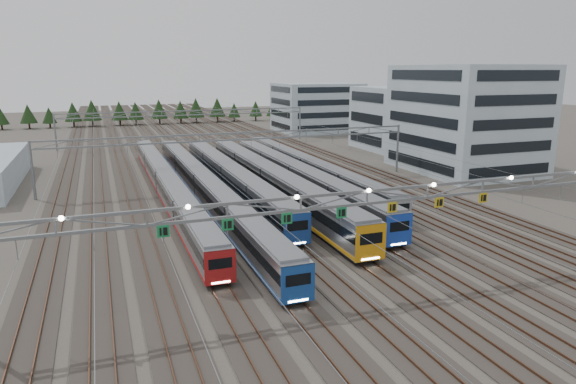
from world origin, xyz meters
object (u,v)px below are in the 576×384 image
object	(u,v)px
gantry_mid	(237,142)
depot_bldg_mid	(394,118)
train_f	(308,168)
gantry_near	(367,200)
gantry_far	(187,117)
depot_bldg_south	(466,119)
train_b	(204,186)
train_c	(231,178)
train_a	(165,182)
train_e	(298,177)
train_d	(271,181)
depot_bldg_north	(317,107)

from	to	relation	value
gantry_mid	depot_bldg_mid	world-z (taller)	depot_bldg_mid
train_f	gantry_near	bearing A→B (deg)	-105.99
gantry_far	depot_bldg_south	xyz separation A→B (m)	(39.37, -47.80, 2.49)
train_b	train_c	world-z (taller)	train_c
train_a	depot_bldg_south	size ratio (longest dim) A/B	3.05
train_c	gantry_mid	world-z (taller)	gantry_mid
train_f	depot_bldg_mid	xyz separation A→B (m)	(30.31, 23.82, 4.76)
train_a	depot_bldg_mid	size ratio (longest dim) A/B	4.19
train_e	gantry_near	distance (m)	33.21
train_a	train_c	xyz separation A→B (m)	(9.00, -1.08, 0.19)
depot_bldg_mid	depot_bldg_south	bearing A→B (deg)	-94.83
train_a	gantry_mid	bearing A→B (deg)	18.93
train_d	depot_bldg_north	size ratio (longest dim) A/B	2.52
train_d	gantry_mid	distance (m)	10.46
train_b	gantry_near	distance (m)	33.09
gantry_mid	depot_bldg_south	size ratio (longest dim) A/B	2.56
train_e	depot_bldg_mid	bearing A→B (deg)	41.80
depot_bldg_south	train_d	bearing A→B (deg)	-170.04
train_b	train_c	xyz separation A→B (m)	(4.50, 3.18, 0.15)
train_d	train_f	distance (m)	12.47
train_a	gantry_mid	distance (m)	12.71
gantry_far	train_d	bearing A→B (deg)	-87.63
train_c	train_d	xyz separation A→B (m)	(4.50, -4.38, 0.11)
train_d	gantry_near	size ratio (longest dim) A/B	0.98
train_b	train_d	distance (m)	9.08
gantry_far	depot_bldg_mid	bearing A→B (deg)	-27.76
train_e	train_c	bearing A→B (deg)	161.26
train_d	depot_bldg_north	bearing A→B (deg)	62.01
train_f	depot_bldg_north	bearing A→B (deg)	65.35
train_a	train_e	xyz separation A→B (m)	(18.00, -4.14, 0.20)
train_b	gantry_mid	xyz separation A→B (m)	(6.75, 8.12, 4.42)
train_a	train_d	world-z (taller)	train_d
train_e	train_d	bearing A→B (deg)	-163.53
depot_bldg_north	gantry_mid	bearing A→B (deg)	-123.06
train_f	gantry_far	xyz separation A→B (m)	(-11.25, 45.69, 4.48)
train_b	depot_bldg_north	size ratio (longest dim) A/B	3.13
gantry_mid	train_d	bearing A→B (deg)	-76.44
train_a	gantry_far	size ratio (longest dim) A/B	1.19
depot_bldg_south	depot_bldg_north	size ratio (longest dim) A/B	1.00
train_e	train_f	world-z (taller)	train_e
gantry_far	depot_bldg_mid	distance (m)	46.97
train_f	gantry_near	distance (m)	41.34
depot_bldg_mid	depot_bldg_north	bearing A→B (deg)	93.62
train_a	train_c	distance (m)	9.07
train_a	train_e	size ratio (longest dim) A/B	1.26
depot_bldg_south	train_f	bearing A→B (deg)	175.71
gantry_near	depot_bldg_south	distance (m)	54.31
train_a	depot_bldg_north	distance (m)	81.71
train_c	train_e	world-z (taller)	train_e
gantry_far	depot_bldg_south	distance (m)	61.98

